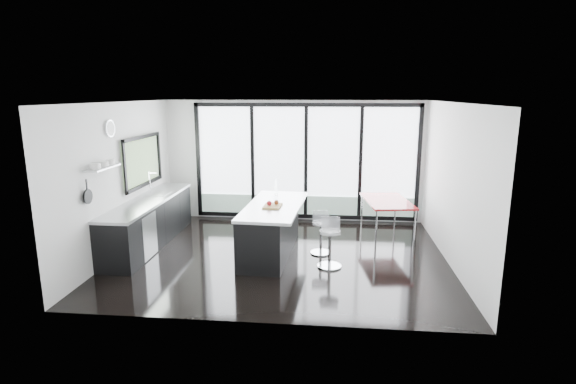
# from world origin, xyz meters

# --- Properties ---
(floor) EXTENTS (6.00, 5.00, 0.00)m
(floor) POSITION_xyz_m (0.00, 0.00, 0.00)
(floor) COLOR black
(floor) RESTS_ON ground
(ceiling) EXTENTS (6.00, 5.00, 0.00)m
(ceiling) POSITION_xyz_m (0.00, 0.00, 2.80)
(ceiling) COLOR white
(ceiling) RESTS_ON wall_back
(wall_back) EXTENTS (6.00, 0.09, 2.80)m
(wall_back) POSITION_xyz_m (0.27, 2.47, 1.27)
(wall_back) COLOR silver
(wall_back) RESTS_ON ground
(wall_front) EXTENTS (6.00, 0.00, 2.80)m
(wall_front) POSITION_xyz_m (0.00, -2.50, 1.40)
(wall_front) COLOR silver
(wall_front) RESTS_ON ground
(wall_left) EXTENTS (0.26, 5.00, 2.80)m
(wall_left) POSITION_xyz_m (-2.97, 0.27, 1.56)
(wall_left) COLOR silver
(wall_left) RESTS_ON ground
(wall_right) EXTENTS (0.00, 5.00, 2.80)m
(wall_right) POSITION_xyz_m (3.00, 0.00, 1.40)
(wall_right) COLOR silver
(wall_right) RESTS_ON ground
(counter_cabinets) EXTENTS (0.69, 3.24, 1.36)m
(counter_cabinets) POSITION_xyz_m (-2.67, 0.40, 0.46)
(counter_cabinets) COLOR black
(counter_cabinets) RESTS_ON floor
(island) EXTENTS (1.10, 2.36, 1.23)m
(island) POSITION_xyz_m (-0.22, 0.13, 0.48)
(island) COLOR black
(island) RESTS_ON floor
(bar_stool_near) EXTENTS (0.44, 0.44, 0.67)m
(bar_stool_near) POSITION_xyz_m (0.90, -0.46, 0.33)
(bar_stool_near) COLOR silver
(bar_stool_near) RESTS_ON floor
(bar_stool_far) EXTENTS (0.43, 0.43, 0.62)m
(bar_stool_far) POSITION_xyz_m (0.73, 0.20, 0.31)
(bar_stool_far) COLOR silver
(bar_stool_far) RESTS_ON floor
(red_table) EXTENTS (1.05, 1.59, 0.80)m
(red_table) POSITION_xyz_m (2.06, 1.32, 0.40)
(red_table) COLOR maroon
(red_table) RESTS_ON floor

